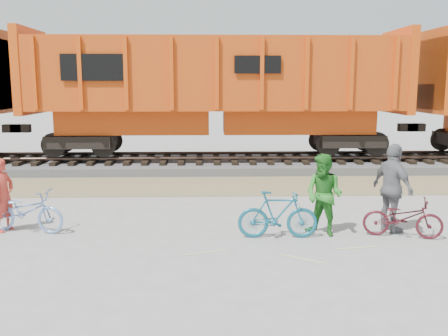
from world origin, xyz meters
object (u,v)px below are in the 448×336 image
at_px(bicycle_teal, 278,215).
at_px(person_woman, 393,188).
at_px(person_man, 324,195).
at_px(hopper_car_center, 216,89).
at_px(bicycle_maroon, 403,218).
at_px(person_solo, 3,195).
at_px(bicycle_blue, 26,211).

bearing_deg(bicycle_teal, person_woman, -79.63).
bearing_deg(person_man, person_woman, 48.27).
distance_m(hopper_car_center, bicycle_maroon, 10.03).
height_order(person_solo, person_man, person_man).
xyz_separation_m(hopper_car_center, person_solo, (-4.74, -8.21, -2.20)).
relative_size(bicycle_maroon, person_woman, 0.83).
bearing_deg(bicycle_teal, bicycle_blue, 85.56).
distance_m(hopper_car_center, person_solo, 9.74).
xyz_separation_m(hopper_car_center, bicycle_maroon, (3.78, -8.93, -2.58)).
xyz_separation_m(bicycle_maroon, person_solo, (-8.52, 0.72, 0.38)).
bearing_deg(bicycle_maroon, hopper_car_center, 39.21).
bearing_deg(bicycle_maroon, bicycle_blue, 101.88).
bearing_deg(bicycle_blue, bicycle_maroon, -80.35).
relative_size(hopper_car_center, bicycle_teal, 8.43).
bearing_deg(bicycle_teal, person_man, -76.84).
relative_size(hopper_car_center, person_woman, 7.25).
bearing_deg(person_woman, bicycle_blue, 66.54).
xyz_separation_m(bicycle_blue, person_man, (6.40, -0.39, 0.40)).
relative_size(bicycle_blue, person_solo, 1.11).
height_order(hopper_car_center, bicycle_teal, hopper_car_center).
distance_m(person_solo, person_woman, 8.43).
xyz_separation_m(bicycle_blue, bicycle_teal, (5.40, -0.59, 0.03)).
height_order(bicycle_maroon, person_solo, person_solo).
height_order(bicycle_teal, bicycle_maroon, bicycle_teal).
distance_m(bicycle_teal, bicycle_maroon, 2.62).
height_order(bicycle_teal, person_woman, person_woman).
distance_m(hopper_car_center, person_man, 9.22).
bearing_deg(bicycle_teal, bicycle_maroon, -88.64).
bearing_deg(bicycle_maroon, bicycle_teal, 105.80).
bearing_deg(person_solo, person_man, -77.60).
bearing_deg(person_solo, hopper_car_center, -13.53).
bearing_deg(person_solo, bicycle_blue, -84.81).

